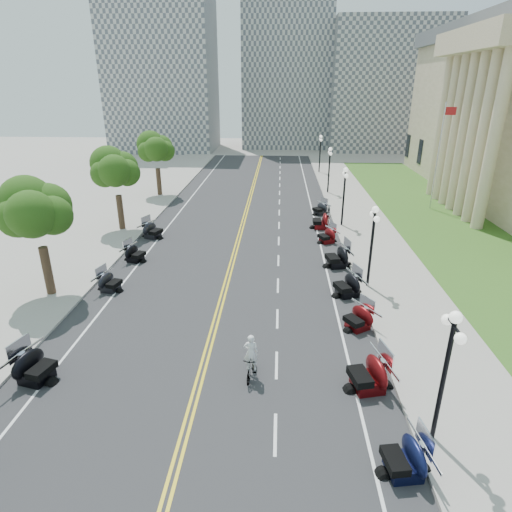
{
  "coord_description": "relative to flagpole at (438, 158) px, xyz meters",
  "views": [
    {
      "loc": [
        3.16,
        -19.65,
        11.48
      ],
      "look_at": [
        1.86,
        3.81,
        2.0
      ],
      "focal_mm": 30.0,
      "sensor_mm": 36.0,
      "label": 1
    }
  ],
  "objects": [
    {
      "name": "motorcycle_s_8",
      "position": [
        -24.88,
        -9.78,
        -4.3
      ],
      "size": [
        2.62,
        2.62,
        1.4
      ],
      "primitive_type": null,
      "rotation": [
        0.0,
        0.0,
        1.18
      ],
      "color": "black",
      "rests_on": "road"
    },
    {
      "name": "street_lamp_5",
      "position": [
        -9.4,
        18.0,
        -2.4
      ],
      "size": [
        0.5,
        1.2,
        4.9
      ],
      "primitive_type": null,
      "color": "black",
      "rests_on": "sidewalk_north"
    },
    {
      "name": "lane_dash_6",
      "position": [
        -14.8,
        -22.0,
        -4.99
      ],
      "size": [
        0.12,
        2.0,
        0.0
      ],
      "primitive_type": "cube",
      "color": "white",
      "rests_on": "road"
    },
    {
      "name": "lane_dash_16",
      "position": [
        -14.8,
        18.0,
        -4.99
      ],
      "size": [
        0.12,
        2.0,
        0.0
      ],
      "primitive_type": "cube",
      "color": "white",
      "rests_on": "road"
    },
    {
      "name": "centerline_yellow_a",
      "position": [
        -18.12,
        -12.0,
        -4.99
      ],
      "size": [
        0.12,
        90.0,
        0.0
      ],
      "primitive_type": "cube",
      "color": "yellow",
      "rests_on": "road"
    },
    {
      "name": "lane_dash_13",
      "position": [
        -14.8,
        6.0,
        -4.99
      ],
      "size": [
        0.12,
        2.0,
        0.0
      ],
      "primitive_type": "cube",
      "color": "white",
      "rests_on": "road"
    },
    {
      "name": "lane_dash_8",
      "position": [
        -14.8,
        -14.0,
        -4.99
      ],
      "size": [
        0.12,
        2.0,
        0.0
      ],
      "primitive_type": "cube",
      "color": "white",
      "rests_on": "road"
    },
    {
      "name": "flagpole",
      "position": [
        0.0,
        0.0,
        0.0
      ],
      "size": [
        1.1,
        0.2,
        10.0
      ],
      "primitive_type": null,
      "color": "silver",
      "rests_on": "ground"
    },
    {
      "name": "lane_dash_7",
      "position": [
        -14.8,
        -18.0,
        -4.99
      ],
      "size": [
        0.12,
        2.0,
        0.0
      ],
      "primitive_type": "cube",
      "color": "white",
      "rests_on": "road"
    },
    {
      "name": "distant_block_b",
      "position": [
        -14.0,
        46.0,
        10.0
      ],
      "size": [
        16.0,
        12.0,
        30.0
      ],
      "primitive_type": "cube",
      "color": "gray",
      "rests_on": "ground"
    },
    {
      "name": "lane_dash_11",
      "position": [
        -14.8,
        -2.0,
        -4.99
      ],
      "size": [
        0.12,
        2.0,
        0.0
      ],
      "primitive_type": "cube",
      "color": "white",
      "rests_on": "road"
    },
    {
      "name": "motorcycle_s_4",
      "position": [
        -24.75,
        -27.58,
        -4.25
      ],
      "size": [
        2.59,
        2.59,
        1.49
      ],
      "primitive_type": null,
      "rotation": [
        0.0,
        0.0,
        1.32
      ],
      "color": "black",
      "rests_on": "road"
    },
    {
      "name": "lane_dash_17",
      "position": [
        -14.8,
        22.0,
        -4.99
      ],
      "size": [
        0.12,
        2.0,
        0.0
      ],
      "primitive_type": "cube",
      "color": "white",
      "rests_on": "road"
    },
    {
      "name": "tree_4",
      "position": [
        -28.0,
        4.0,
        -0.25
      ],
      "size": [
        4.8,
        4.8,
        9.2
      ],
      "primitive_type": null,
      "color": "#235619",
      "rests_on": "sidewalk_south"
    },
    {
      "name": "sidewalk_south",
      "position": [
        -28.5,
        -12.0,
        -4.92
      ],
      "size": [
        5.0,
        90.0,
        0.15
      ],
      "primitive_type": "cube",
      "color": "#9E9991",
      "rests_on": "ground"
    },
    {
      "name": "motorcycle_n_7",
      "position": [
        -10.84,
        -14.83,
        -4.22
      ],
      "size": [
        2.67,
        2.67,
        1.56
      ],
      "primitive_type": null,
      "rotation": [
        0.0,
        0.0,
        -1.34
      ],
      "color": "black",
      "rests_on": "road"
    },
    {
      "name": "tree_3",
      "position": [
        -28.0,
        -8.0,
        -0.25
      ],
      "size": [
        4.8,
        4.8,
        9.2
      ],
      "primitive_type": null,
      "color": "#235619",
      "rests_on": "sidewalk_south"
    },
    {
      "name": "lane_dash_12",
      "position": [
        -14.8,
        2.0,
        -4.99
      ],
      "size": [
        0.12,
        2.0,
        0.0
      ],
      "primitive_type": "cube",
      "color": "white",
      "rests_on": "road"
    },
    {
      "name": "street_lamp_4",
      "position": [
        -9.4,
        6.0,
        -2.4
      ],
      "size": [
        0.5,
        1.2,
        4.9
      ],
      "primitive_type": null,
      "color": "black",
      "rests_on": "sidewalk_north"
    },
    {
      "name": "street_lamp_2",
      "position": [
        -9.4,
        -18.0,
        -2.4
      ],
      "size": [
        0.5,
        1.2,
        4.9
      ],
      "primitive_type": null,
      "color": "black",
      "rests_on": "sidewalk_north"
    },
    {
      "name": "lane_dash_5",
      "position": [
        -14.8,
        -26.0,
        -4.99
      ],
      "size": [
        0.12,
        2.0,
        0.0
      ],
      "primitive_type": "cube",
      "color": "white",
      "rests_on": "road"
    },
    {
      "name": "road",
      "position": [
        -18.0,
        -12.0,
        -5.0
      ],
      "size": [
        16.0,
        90.0,
        0.01
      ],
      "primitive_type": "cube",
      "color": "#333335",
      "rests_on": "ground"
    },
    {
      "name": "motorcycle_n_3",
      "position": [
        -10.74,
        -31.39,
        -4.31
      ],
      "size": [
        2.26,
        2.26,
        1.38
      ],
      "primitive_type": null,
      "rotation": [
        0.0,
        0.0,
        -1.41
      ],
      "color": "black",
      "rests_on": "road"
    },
    {
      "name": "motorcycle_s_7",
      "position": [
        -24.74,
        -14.64,
        -4.37
      ],
      "size": [
        2.25,
        2.25,
        1.26
      ],
      "primitive_type": null,
      "rotation": [
        0.0,
        0.0,
        1.28
      ],
      "color": "black",
      "rests_on": "road"
    },
    {
      "name": "distant_block_c",
      "position": [
        4.0,
        43.0,
        6.0
      ],
      "size": [
        20.0,
        14.0,
        22.0
      ],
      "primitive_type": "cube",
      "color": "gray",
      "rests_on": "ground"
    },
    {
      "name": "tree_2",
      "position": [
        -28.0,
        -20.0,
        -0.25
      ],
      "size": [
        4.8,
        4.8,
        9.2
      ],
      "primitive_type": null,
      "color": "#235619",
      "rests_on": "sidewalk_south"
    },
    {
      "name": "motorcycle_n_6",
      "position": [
        -10.79,
        -19.09,
        -4.28
      ],
      "size": [
        2.67,
        2.67,
        1.45
      ],
      "primitive_type": null,
      "rotation": [
        0.0,
        0.0,
        -1.2
      ],
      "color": "black",
      "rests_on": "road"
    },
    {
      "name": "street_lamp_1",
      "position": [
        -9.4,
        -30.0,
        -2.4
      ],
      "size": [
        0.5,
        1.2,
        4.9
      ],
      "primitive_type": null,
      "color": "black",
      "rests_on": "sidewalk_north"
    },
    {
      "name": "ground",
      "position": [
        -18.0,
        -22.0,
        -5.0
      ],
      "size": [
        160.0,
        160.0,
        0.0
      ],
      "primitive_type": "plane",
      "color": "gray"
    },
    {
      "name": "edge_line_north",
      "position": [
        -11.6,
        -12.0,
        -4.99
      ],
      "size": [
        0.12,
        90.0,
        0.0
      ],
      "primitive_type": "cube",
      "color": "white",
      "rests_on": "road"
    },
    {
      "name": "lane_dash_9",
      "position": [
        -14.8,
        -10.0,
        -4.99
      ],
      "size": [
        0.12,
        2.0,
        0.0
      ],
      "primitive_type": "cube",
      "color": "white",
      "rests_on": "road"
    },
    {
      "name": "distant_block_a",
      "position": [
        -36.0,
        40.0,
        8.0
      ],
      "size": [
        18.0,
        14.0,
        26.0
      ],
      "primitive_type": "cube",
      "color": "gray",
      "rests_on": "ground"
    },
    {
      "name": "edge_line_south",
      "position": [
        -24.4,
        -12.0,
        -4.99
      ],
      "size": [
        0.12,
        90.0,
        0.0
      ],
      "primitive_type": "cube",
      "color": "white",
      "rests_on": "road"
    },
    {
      "name": "motorcycle_n_10",
      "position": [
        -10.99,
        -2.39,
        -4.38
      ],
      "size": [
        2.45,
        2.45,
        1.24
      ],
      "primitive_type": null,
      "rotation": [
        0.0,
        0.0,
        -1.0
      ],
      "color": "black",
      "rests_on": "road"
    },
    {
      "name": "motorcycle_n_8",
      "position": [
        -11.08,
        -10.13,
        -4.37
      ],
      "size": [
        2.4,
        2.4,
        1.26
      ],
      "primitive_type": null,
      "rotation": [
        0.0,
        0.0,
        -1.12
      ],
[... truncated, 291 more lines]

